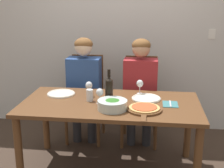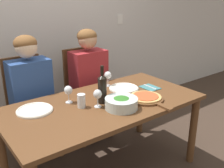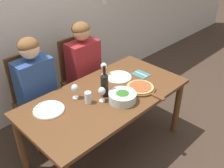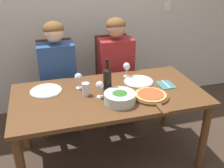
{
  "view_description": "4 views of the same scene",
  "coord_description": "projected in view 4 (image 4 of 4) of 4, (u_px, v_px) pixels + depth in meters",
  "views": [
    {
      "loc": [
        0.36,
        -2.79,
        1.71
      ],
      "look_at": [
        0.01,
        0.05,
        0.89
      ],
      "focal_mm": 50.0,
      "sensor_mm": 36.0,
      "label": 1
    },
    {
      "loc": [
        -1.18,
        -1.68,
        1.62
      ],
      "look_at": [
        0.11,
        0.03,
        0.85
      ],
      "focal_mm": 42.0,
      "sensor_mm": 36.0,
      "label": 2
    },
    {
      "loc": [
        -1.48,
        -1.56,
        2.17
      ],
      "look_at": [
        0.14,
        0.05,
        0.77
      ],
      "focal_mm": 42.0,
      "sensor_mm": 36.0,
      "label": 3
    },
    {
      "loc": [
        -0.54,
        -2.0,
        1.81
      ],
      "look_at": [
        0.04,
        0.04,
        0.79
      ],
      "focal_mm": 42.0,
      "sensor_mm": 36.0,
      "label": 4
    }
  ],
  "objects": [
    {
      "name": "wine_glass_centre",
      "position": [
        100.0,
        86.0,
        2.23
      ],
      "size": [
        0.07,
        0.07,
        0.15
      ],
      "color": "silver",
      "rests_on": "dining_table"
    },
    {
      "name": "water_tumbler",
      "position": [
        86.0,
        89.0,
        2.28
      ],
      "size": [
        0.07,
        0.07,
        0.11
      ],
      "color": "silver",
      "rests_on": "dining_table"
    },
    {
      "name": "dinner_plate_right",
      "position": [
        139.0,
        81.0,
        2.54
      ],
      "size": [
        0.28,
        0.28,
        0.02
      ],
      "color": "silver",
      "rests_on": "dining_table"
    },
    {
      "name": "ground_plane",
      "position": [
        109.0,
        156.0,
        2.65
      ],
      "size": [
        40.0,
        40.0,
        0.0
      ],
      "primitive_type": "plane",
      "color": "#3D2D23"
    },
    {
      "name": "person_woman",
      "position": [
        57.0,
        68.0,
        2.77
      ],
      "size": [
        0.47,
        0.51,
        1.25
      ],
      "color": "#28282D",
      "rests_on": "ground"
    },
    {
      "name": "wine_glass_right",
      "position": [
        126.0,
        67.0,
        2.62
      ],
      "size": [
        0.07,
        0.07,
        0.15
      ],
      "color": "silver",
      "rests_on": "dining_table"
    },
    {
      "name": "broccoli_bowl",
      "position": [
        120.0,
        98.0,
        2.17
      ],
      "size": [
        0.27,
        0.27,
        0.1
      ],
      "color": "silver",
      "rests_on": "dining_table"
    },
    {
      "name": "wine_glass_left",
      "position": [
        78.0,
        78.0,
        2.38
      ],
      "size": [
        0.07,
        0.07,
        0.15
      ],
      "color": "silver",
      "rests_on": "dining_table"
    },
    {
      "name": "chair_left",
      "position": [
        58.0,
        82.0,
        2.97
      ],
      "size": [
        0.42,
        0.42,
        1.01
      ],
      "color": "brown",
      "rests_on": "ground"
    },
    {
      "name": "dinner_plate_left",
      "position": [
        46.0,
        91.0,
        2.36
      ],
      "size": [
        0.28,
        0.28,
        0.02
      ],
      "color": "silver",
      "rests_on": "dining_table"
    },
    {
      "name": "pizza_on_board",
      "position": [
        151.0,
        96.0,
        2.26
      ],
      "size": [
        0.31,
        0.45,
        0.04
      ],
      "color": "brown",
      "rests_on": "dining_table"
    },
    {
      "name": "fork_on_napkin",
      "position": [
        166.0,
        85.0,
        2.49
      ],
      "size": [
        0.14,
        0.18,
        0.01
      ],
      "color": "#387075",
      "rests_on": "dining_table"
    },
    {
      "name": "chair_right",
      "position": [
        113.0,
        76.0,
        3.13
      ],
      "size": [
        0.42,
        0.42,
        1.01
      ],
      "color": "brown",
      "rests_on": "ground"
    },
    {
      "name": "dining_table",
      "position": [
        109.0,
        102.0,
        2.38
      ],
      "size": [
        1.7,
        0.86,
        0.72
      ],
      "color": "brown",
      "rests_on": "ground"
    },
    {
      "name": "wine_bottle",
      "position": [
        107.0,
        80.0,
        2.28
      ],
      "size": [
        0.08,
        0.08,
        0.32
      ],
      "color": "black",
      "rests_on": "dining_table"
    },
    {
      "name": "person_man",
      "position": [
        116.0,
        62.0,
        2.93
      ],
      "size": [
        0.47,
        0.51,
        1.25
      ],
      "color": "#28282D",
      "rests_on": "ground"
    },
    {
      "name": "back_wall",
      "position": [
        82.0,
        1.0,
        3.09
      ],
      "size": [
        10.0,
        0.06,
        2.7
      ],
      "color": "silver",
      "rests_on": "ground"
    }
  ]
}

